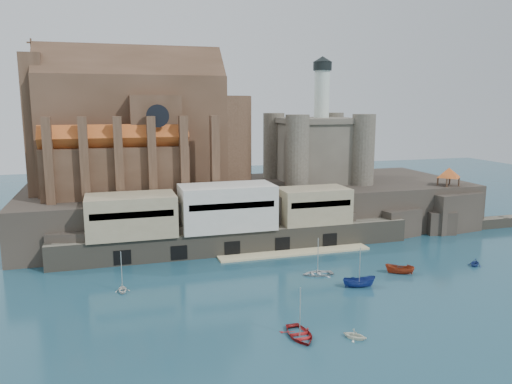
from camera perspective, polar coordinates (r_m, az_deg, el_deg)
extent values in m
plane|color=#173D4D|center=(80.47, 7.78, -10.69)|extent=(300.00, 300.00, 0.00)
cube|color=black|center=(115.23, -0.36, -1.60)|extent=(100.00, 34.00, 10.00)
cube|color=black|center=(95.52, -19.96, -5.96)|extent=(9.00, 5.00, 6.00)
cube|color=black|center=(95.77, -10.33, -5.45)|extent=(9.00, 5.00, 6.00)
cube|color=black|center=(98.92, -0.46, -4.78)|extent=(9.00, 5.00, 6.00)
cube|color=black|center=(104.76, 8.53, -4.04)|extent=(9.00, 5.00, 6.00)
cube|color=black|center=(112.35, 15.95, -3.35)|extent=(9.00, 5.00, 6.00)
cube|color=#5E594B|center=(97.42, -2.00, -5.48)|extent=(70.00, 6.00, 4.50)
cube|color=#CBBA87|center=(96.85, 4.46, -6.90)|extent=(30.00, 4.00, 0.40)
cube|color=black|center=(91.96, -15.02, -7.21)|extent=(3.00, 0.40, 2.60)
cube|color=black|center=(92.67, -8.79, -6.84)|extent=(3.00, 0.40, 2.60)
cube|color=black|center=(94.43, -2.73, -6.41)|extent=(3.00, 0.40, 2.60)
cube|color=black|center=(97.20, 3.03, -5.92)|extent=(3.00, 0.40, 2.60)
cube|color=black|center=(100.89, 8.41, -5.42)|extent=(3.00, 0.40, 2.60)
cube|color=gray|center=(94.09, -14.06, -2.58)|extent=(16.00, 9.00, 7.50)
cube|color=beige|center=(96.35, -3.33, -1.69)|extent=(18.00, 9.00, 8.50)
cube|color=gray|center=(102.04, 6.56, -1.50)|extent=(14.00, 8.00, 7.00)
cube|color=#462F20|center=(110.64, -13.79, 6.51)|extent=(38.00, 14.00, 24.00)
cube|color=#462F20|center=(110.58, -14.06, 12.72)|extent=(38.00, 13.01, 13.01)
cylinder|color=#462F20|center=(113.32, -4.07, 5.84)|extent=(14.00, 14.00, 20.00)
cube|color=#462F20|center=(111.05, -11.68, 5.57)|extent=(10.00, 20.00, 20.00)
cube|color=#462F20|center=(101.73, -15.60, 2.16)|extent=(28.00, 5.00, 10.00)
cube|color=#462F20|center=(120.58, -15.79, 3.36)|extent=(28.00, 5.00, 10.00)
cube|color=#B14E1E|center=(101.06, -15.77, 5.87)|extent=(28.00, 5.66, 5.66)
cube|color=#B14E1E|center=(120.02, -15.94, 6.48)|extent=(28.00, 5.66, 5.66)
cube|color=#462F20|center=(111.22, -23.72, 6.99)|extent=(4.00, 10.00, 28.00)
cylinder|color=black|center=(98.75, -11.18, 8.52)|extent=(4.40, 0.30, 4.40)
cube|color=#462F20|center=(98.93, -22.61, 3.28)|extent=(1.60, 2.20, 16.00)
cube|color=#462F20|center=(98.47, -19.02, 3.48)|extent=(1.60, 2.20, 16.00)
cube|color=#462F20|center=(98.39, -15.41, 3.67)|extent=(1.60, 2.20, 16.00)
cube|color=#462F20|center=(98.71, -11.80, 3.84)|extent=(1.60, 2.20, 16.00)
cube|color=#462F20|center=(99.41, -8.24, 3.99)|extent=(1.60, 2.20, 16.00)
cube|color=#462F20|center=(100.49, -4.73, 4.13)|extent=(1.60, 2.20, 16.00)
cube|color=#4D473C|center=(119.74, 6.90, 4.58)|extent=(16.00, 16.00, 14.00)
cube|color=#4D473C|center=(119.26, 6.97, 8.12)|extent=(17.00, 17.00, 1.20)
cylinder|color=#4D473C|center=(109.25, 4.71, 4.62)|extent=(5.20, 5.20, 16.00)
cylinder|color=#4D473C|center=(116.00, 12.13, 4.75)|extent=(5.20, 5.20, 16.00)
cylinder|color=#4D473C|center=(124.23, 2.03, 5.31)|extent=(5.20, 5.20, 16.00)
cylinder|color=#4D473C|center=(130.21, 8.75, 5.43)|extent=(5.20, 5.20, 16.00)
cylinder|color=silver|center=(121.83, 7.53, 10.79)|extent=(3.60, 3.60, 12.00)
cylinder|color=black|center=(122.11, 7.61, 14.07)|extent=(4.40, 4.40, 2.00)
cone|color=black|center=(122.23, 7.62, 14.82)|extent=(4.60, 4.60, 1.40)
cube|color=black|center=(122.00, 20.92, -1.93)|extent=(12.00, 10.00, 8.70)
cube|color=black|center=(117.68, 20.19, -3.24)|extent=(6.00, 5.00, 5.00)
cube|color=black|center=(126.86, 22.13, -2.19)|extent=(5.00, 4.00, 6.00)
cube|color=#462F20|center=(121.19, 21.05, 0.15)|extent=(4.20, 4.20, 0.30)
cylinder|color=#462F20|center=(118.74, 20.95, 0.67)|extent=(0.36, 0.36, 3.20)
cylinder|color=#462F20|center=(120.70, 22.16, 0.74)|extent=(0.36, 0.36, 3.20)
cylinder|color=#462F20|center=(121.25, 20.04, 0.91)|extent=(0.36, 0.36, 3.20)
cylinder|color=#462F20|center=(123.18, 21.23, 0.97)|extent=(0.36, 0.36, 3.20)
pyramid|color=#B14E1E|center=(120.58, 21.18, 2.09)|extent=(6.40, 6.40, 2.20)
imported|color=maroon|center=(64.46, 5.02, -16.15)|extent=(4.22, 1.22, 5.90)
imported|color=white|center=(64.95, 11.22, -16.10)|extent=(2.96, 2.92, 2.99)
imported|color=navy|center=(81.45, 11.69, -10.55)|extent=(2.34, 2.30, 5.23)
imported|color=silver|center=(80.46, -15.00, -10.96)|extent=(2.63, 1.61, 3.05)
imported|color=#983618|center=(89.04, 16.08, -8.93)|extent=(2.52, 2.50, 4.87)
imported|color=silver|center=(85.63, 7.04, -9.37)|extent=(1.40, 3.82, 5.24)
imported|color=navy|center=(97.63, 23.71, -7.71)|extent=(2.98, 3.15, 3.14)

